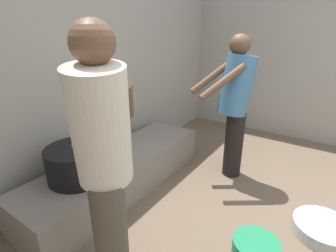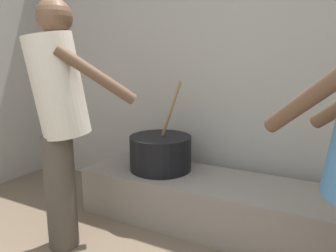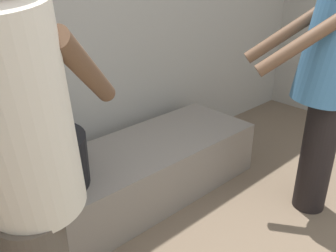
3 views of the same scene
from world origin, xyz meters
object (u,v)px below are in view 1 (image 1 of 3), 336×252
(cooking_pot_main, at_px, (77,162))
(metal_mixing_bowl, at_px, (323,229))
(cook_in_blue_shirt, at_px, (235,101))
(cook_in_cream_shirt, at_px, (104,157))

(cooking_pot_main, height_order, metal_mixing_bowl, cooking_pot_main)
(cook_in_blue_shirt, distance_m, metal_mixing_bowl, 1.35)
(cook_in_cream_shirt, xyz_separation_m, cook_in_blue_shirt, (1.69, -0.11, -0.06))
(cook_in_cream_shirt, xyz_separation_m, metal_mixing_bowl, (1.24, -1.09, -0.87))
(cook_in_blue_shirt, height_order, metal_mixing_bowl, cook_in_blue_shirt)
(cooking_pot_main, distance_m, metal_mixing_bowl, 2.09)
(cook_in_cream_shirt, distance_m, metal_mixing_bowl, 1.87)
(cooking_pot_main, relative_size, cook_in_cream_shirt, 0.45)
(cooking_pot_main, xyz_separation_m, metal_mixing_bowl, (0.91, -1.82, -0.46))
(cooking_pot_main, xyz_separation_m, cook_in_cream_shirt, (-0.32, -0.73, 0.41))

